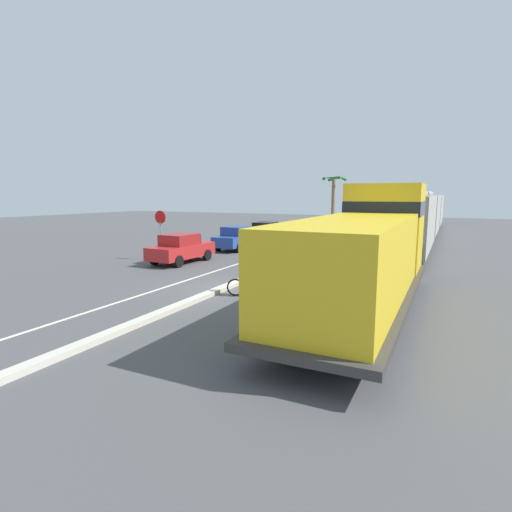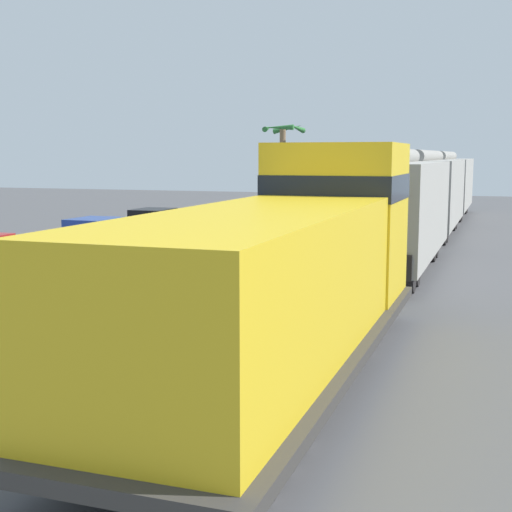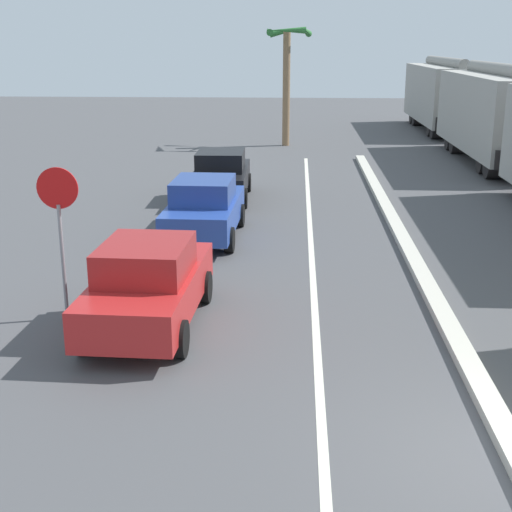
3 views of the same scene
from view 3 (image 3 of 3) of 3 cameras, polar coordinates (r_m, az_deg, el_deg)
name	(u,v)px [view 3 (image 3 of 3)]	position (r m, az deg, el deg)	size (l,w,h in m)	color
median_curb	(432,294)	(15.00, 13.88, -2.97)	(0.36, 36.00, 0.16)	beige
lane_stripe	(314,295)	(14.77, 4.65, -3.14)	(0.14, 36.00, 0.01)	silver
hopper_car_middle	(496,114)	(32.35, 18.66, 10.70)	(2.90, 10.60, 4.18)	#A09E96
hopper_car_trailing	(443,95)	(43.62, 14.74, 12.38)	(2.90, 10.60, 4.18)	#A29F97
parked_car_red	(149,284)	(13.04, -8.59, -2.23)	(1.94, 4.25, 1.62)	red
parked_car_blue	(204,208)	(18.83, -4.15, 3.83)	(1.91, 4.24, 1.62)	#28479E
parked_car_black	(221,175)	(23.59, -2.80, 6.49)	(1.90, 4.24, 1.62)	black
stop_sign	(59,214)	(13.41, -15.46, 3.24)	(0.76, 0.08, 2.88)	gray
palm_tree_near	(287,60)	(35.99, 2.47, 15.40)	(2.38, 2.19, 5.85)	#846647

